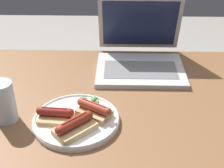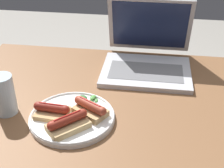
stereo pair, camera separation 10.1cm
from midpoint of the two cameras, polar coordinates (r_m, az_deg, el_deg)
The scene contains 8 objects.
desk at distance 1.12m, azimuth -2.83°, elevation -7.11°, with size 1.11×0.72×0.76m.
laptop at distance 1.22m, azimuth 2.79°, elevation 5.08°, with size 0.33×0.32×0.25m.
plate at distance 0.95m, azimuth -9.61°, elevation -6.58°, with size 0.26×0.26×0.02m.
sausage_toast_left at distance 0.94m, azimuth -6.35°, elevation -4.85°, with size 0.12×0.10×0.05m.
sausage_toast_middle at distance 0.95m, azimuth -13.37°, elevation -5.55°, with size 0.11×0.08×0.04m.
sausage_toast_right at distance 0.89m, azimuth -10.12°, elevation -7.71°, with size 0.13×0.13×0.05m.
salad_pile at distance 1.01m, azimuth -7.11°, elevation -3.19°, with size 0.07×0.07×0.01m.
drinking_glass at distance 0.99m, azimuth -22.04°, elevation -3.16°, with size 0.07×0.07×0.13m.
Camera 1 is at (0.03, -0.88, 1.35)m, focal length 50.00 mm.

